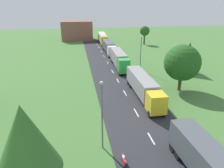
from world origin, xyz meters
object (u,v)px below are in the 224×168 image
truck_third (119,59)px  tree_lime (189,53)px  truck_fourth (109,47)px  lamppost_third (141,52)px  tree_oak (25,139)px  tree_ash (145,31)px  tree_birch (182,63)px  distant_building (77,30)px  lamppost_second (102,112)px  truck_fifth (103,38)px  motorcycle_courier (124,160)px  truck_second (143,86)px

truck_third → tree_lime: size_ratio=1.96×
truck_fourth → lamppost_third: (4.26, -19.88, 2.54)m
tree_oak → tree_ash: bearing=65.3°
tree_oak → tree_ash: 71.99m
lamppost_third → tree_birch: size_ratio=0.98×
tree_birch → distant_building: 63.07m
lamppost_second → distant_building: (-1.34, 74.75, -0.52)m
truck_fourth → tree_oak: (-14.29, -52.57, 4.10)m
lamppost_third → distant_building: bearing=105.9°
tree_birch → tree_ash: 45.79m
truck_fifth → distant_building: distant_building is taller
truck_fourth → motorcycle_courier: size_ratio=6.78×
truck_third → truck_fifth: 33.47m
tree_birch → truck_fifth: bearing=98.9°
truck_second → truck_fourth: (-0.44, 34.27, -0.02)m
truck_fifth → tree_ash: bearing=-16.1°
truck_third → tree_birch: size_ratio=1.62×
truck_second → truck_fourth: bearing=90.7°
tree_ash → tree_lime: size_ratio=0.99×
lamppost_third → tree_ash: (11.54, 32.70, 0.38)m
tree_ash → lamppost_third: bearing=-109.4°
truck_third → lamppost_second: 31.45m
motorcycle_courier → tree_ash: (22.13, 62.33, 4.46)m
truck_fifth → motorcycle_courier: truck_fifth is taller
truck_fourth → lamppost_second: (-8.08, -46.47, 2.38)m
tree_lime → distant_building: (-24.00, 51.08, -0.73)m
lamppost_third → tree_oak: (-18.55, -32.69, 1.56)m
truck_fifth → lamppost_second: 64.36m
truck_fourth → motorcycle_courier: 49.94m
motorcycle_courier → truck_fourth: bearing=82.7°
tree_birch → tree_ash: bearing=80.2°
truck_second → tree_oak: (-14.73, -18.30, 4.08)m
truck_fourth → tree_birch: 33.44m
motorcycle_courier → tree_birch: size_ratio=0.23×
lamppost_second → lamppost_third: 29.31m
truck_fifth → tree_oak: tree_oak is taller
truck_fifth → truck_second: bearing=-89.8°
tree_oak → distant_building: 81.04m
lamppost_second → tree_birch: size_ratio=0.94×
tree_oak → tree_lime: (28.87, 29.77, -1.52)m
truck_third → tree_oak: size_ratio=1.54×
truck_second → truck_fifth: truck_fifth is taller
motorcycle_courier → tree_lime: size_ratio=0.28×
truck_fourth → tree_birch: tree_birch is taller
truck_third → lamppost_second: (-8.07, -30.31, 2.21)m
lamppost_second → distant_building: 74.77m
lamppost_second → tree_ash: size_ratio=1.15×
motorcycle_courier → lamppost_second: lamppost_second is taller
lamppost_second → tree_oak: tree_oak is taller
truck_fifth → tree_oak: (-14.56, -69.88, 3.99)m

